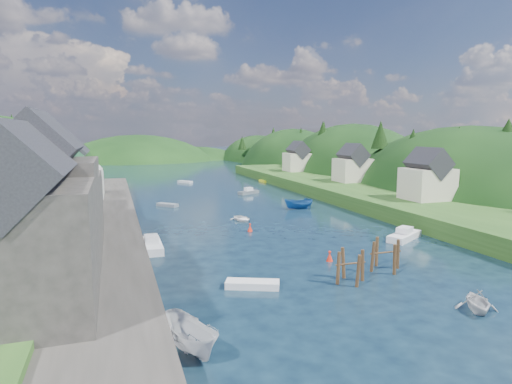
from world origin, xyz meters
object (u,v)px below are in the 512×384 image
object	(u,v)px
piling_cluster_near	(350,270)
channel_buoy_near	(330,257)
channel_buoy_far	(250,228)
piling_cluster_far	(385,258)

from	to	relation	value
piling_cluster_near	channel_buoy_near	distance (m)	6.33
channel_buoy_far	channel_buoy_near	bearing A→B (deg)	-76.32
piling_cluster_far	channel_buoy_near	world-z (taller)	piling_cluster_far
piling_cluster_far	piling_cluster_near	bearing A→B (deg)	-158.86
channel_buoy_near	piling_cluster_near	bearing A→B (deg)	-101.59
piling_cluster_far	channel_buoy_near	size ratio (longest dim) A/B	3.20
piling_cluster_far	channel_buoy_near	bearing A→B (deg)	130.82
piling_cluster_far	channel_buoy_near	xyz separation A→B (m)	(-3.68, 4.26, -0.71)
channel_buoy_near	channel_buoy_far	size ratio (longest dim) A/B	1.00
channel_buoy_near	channel_buoy_far	bearing A→B (deg)	103.68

